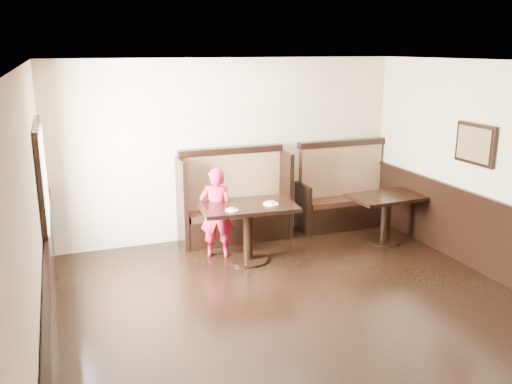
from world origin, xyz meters
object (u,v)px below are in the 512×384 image
booth_main (234,207)px  booth_neighbor (344,198)px  table_main (248,218)px  table_neighbor (385,207)px  child (217,213)px

booth_main → booth_neighbor: (1.95, -0.00, -0.05)m
booth_main → table_main: 0.98m
booth_neighbor → table_neighbor: 0.99m
booth_main → child: (-0.47, -0.65, 0.14)m
table_neighbor → child: 2.63m
table_main → table_neighbor: table_main is taller
table_main → child: (-0.36, 0.32, 0.02)m
booth_main → table_main: size_ratio=1.27×
table_main → child: bearing=142.8°
child → booth_main: bearing=-103.5°
booth_main → booth_neighbor: same height
table_main → table_neighbor: bearing=4.6°
booth_main → child: 0.81m
table_main → child: 0.48m
booth_main → child: size_ratio=1.32×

